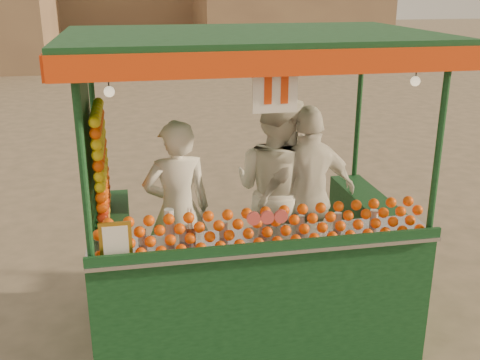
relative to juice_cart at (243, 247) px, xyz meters
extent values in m
plane|color=brown|center=(0.13, 0.22, -0.93)|extent=(90.00, 90.00, 0.00)
cube|color=#0E3417|center=(0.08, 0.15, -0.76)|extent=(2.86, 1.76, 0.33)
cylinder|color=black|center=(-0.91, 0.15, -0.73)|extent=(0.40, 0.11, 0.40)
cylinder|color=black|center=(1.07, 0.15, -0.73)|extent=(0.40, 0.11, 0.40)
cube|color=#0E3417|center=(0.08, -0.56, -0.16)|extent=(2.86, 0.33, 0.88)
cube|color=#0E3417|center=(-1.18, 0.26, -0.16)|extent=(0.33, 1.43, 0.88)
cube|color=#0E3417|center=(1.34, 0.26, -0.16)|extent=(0.33, 1.43, 0.88)
cube|color=#B2B2B7|center=(0.08, -0.53, 0.30)|extent=(2.86, 0.51, 0.03)
cylinder|color=#0E3417|center=(-1.29, -0.67, 1.05)|extent=(0.05, 0.05, 1.54)
cylinder|color=#0E3417|center=(1.45, -0.67, 1.05)|extent=(0.05, 0.05, 1.54)
cylinder|color=#0E3417|center=(-1.29, 0.97, 1.05)|extent=(0.05, 0.05, 1.54)
cylinder|color=#0E3417|center=(1.45, 0.97, 1.05)|extent=(0.05, 0.05, 1.54)
cube|color=#0E3417|center=(0.08, 0.15, 1.86)|extent=(3.08, 1.98, 0.09)
cube|color=red|center=(0.08, -0.84, 1.78)|extent=(3.08, 0.04, 0.18)
cube|color=red|center=(0.08, 1.14, 1.78)|extent=(3.08, 0.04, 0.18)
cube|color=red|center=(-1.46, 0.15, 1.78)|extent=(0.04, 1.98, 0.18)
cube|color=red|center=(1.62, 0.15, 1.78)|extent=(0.04, 1.98, 0.18)
cylinder|color=#D34440|center=(0.06, -0.67, 0.57)|extent=(0.11, 0.03, 0.11)
cube|color=#BE8723|center=(-1.11, -0.67, 0.47)|extent=(0.24, 0.02, 0.31)
cube|color=white|center=(0.08, -0.75, 1.58)|extent=(0.33, 0.02, 0.33)
sphere|color=#FFE5B2|center=(-1.07, -0.60, 1.58)|extent=(0.08, 0.08, 0.08)
sphere|color=#FFE5B2|center=(1.23, -0.60, 1.58)|extent=(0.08, 0.08, 0.08)
imported|color=white|center=(-0.56, 0.32, 0.27)|extent=(0.67, 0.47, 1.74)
imported|color=white|center=(0.43, 0.46, 0.36)|extent=(1.17, 1.17, 1.92)
imported|color=white|center=(0.71, 0.32, 0.31)|extent=(1.14, 0.69, 1.82)
camera|label=1|loc=(-0.93, -4.63, 2.30)|focal=42.49mm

